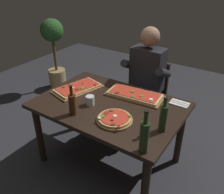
% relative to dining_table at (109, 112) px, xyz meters
% --- Properties ---
extents(ground_plane, '(6.40, 6.40, 0.00)m').
position_rel_dining_table_xyz_m(ground_plane, '(0.00, 0.00, -0.64)').
color(ground_plane, '#2D2D33').
extents(dining_table, '(1.40, 0.96, 0.74)m').
position_rel_dining_table_xyz_m(dining_table, '(0.00, 0.00, 0.00)').
color(dining_table, black).
rests_on(dining_table, ground_plane).
extents(pizza_rectangular_front, '(0.60, 0.31, 0.05)m').
position_rel_dining_table_xyz_m(pizza_rectangular_front, '(0.14, 0.26, 0.12)').
color(pizza_rectangular_front, brown).
rests_on(pizza_rectangular_front, dining_table).
extents(pizza_rectangular_left, '(0.39, 0.56, 0.05)m').
position_rel_dining_table_xyz_m(pizza_rectangular_left, '(-0.44, 0.05, 0.12)').
color(pizza_rectangular_left, olive).
rests_on(pizza_rectangular_left, dining_table).
extents(pizza_round_far, '(0.32, 0.32, 0.05)m').
position_rel_dining_table_xyz_m(pizza_round_far, '(0.20, -0.21, 0.12)').
color(pizza_round_far, olive).
rests_on(pizza_round_far, dining_table).
extents(wine_bottle_dark, '(0.07, 0.07, 0.35)m').
position_rel_dining_table_xyz_m(wine_bottle_dark, '(0.58, -0.42, 0.23)').
color(wine_bottle_dark, '#233819').
rests_on(wine_bottle_dark, dining_table).
extents(oil_bottle_amber, '(0.06, 0.06, 0.31)m').
position_rel_dining_table_xyz_m(oil_bottle_amber, '(0.60, -0.12, 0.22)').
color(oil_bottle_amber, '#233819').
rests_on(oil_bottle_amber, dining_table).
extents(vinegar_bottle_green, '(0.07, 0.07, 0.28)m').
position_rel_dining_table_xyz_m(vinegar_bottle_green, '(-0.17, -0.33, 0.20)').
color(vinegar_bottle_green, '#47230F').
rests_on(vinegar_bottle_green, dining_table).
extents(tumbler_near_camera, '(0.08, 0.08, 0.09)m').
position_rel_dining_table_xyz_m(tumbler_near_camera, '(-0.14, -0.12, 0.14)').
color(tumbler_near_camera, silver).
rests_on(tumbler_near_camera, dining_table).
extents(napkin_cutlery_set, '(0.18, 0.11, 0.01)m').
position_rel_dining_table_xyz_m(napkin_cutlery_set, '(0.57, 0.38, 0.10)').
color(napkin_cutlery_set, white).
rests_on(napkin_cutlery_set, dining_table).
extents(diner_chair, '(0.44, 0.44, 0.87)m').
position_rel_dining_table_xyz_m(diner_chair, '(0.02, 0.86, -0.16)').
color(diner_chair, black).
rests_on(diner_chair, ground_plane).
extents(seated_diner, '(0.53, 0.41, 1.33)m').
position_rel_dining_table_xyz_m(seated_diner, '(0.02, 0.74, 0.10)').
color(seated_diner, '#23232D').
rests_on(seated_diner, ground_plane).
extents(potted_plant_corner, '(0.36, 0.36, 1.18)m').
position_rel_dining_table_xyz_m(potted_plant_corner, '(-1.77, 1.00, 0.05)').
color(potted_plant_corner, tan).
rests_on(potted_plant_corner, ground_plane).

